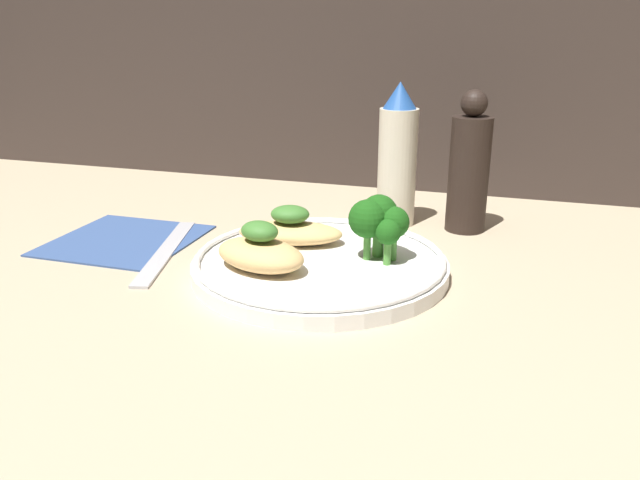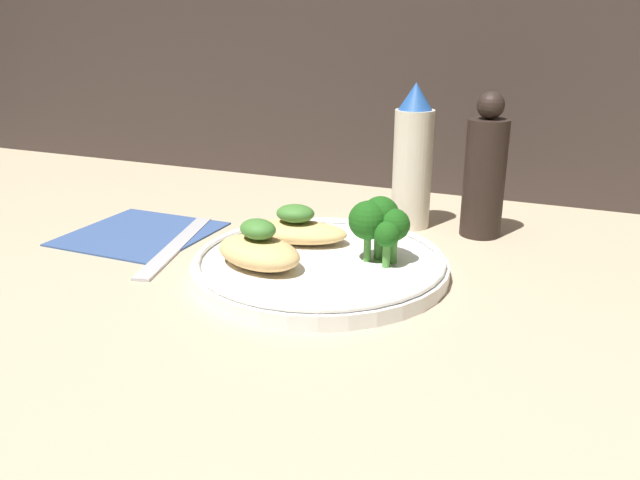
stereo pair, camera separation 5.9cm
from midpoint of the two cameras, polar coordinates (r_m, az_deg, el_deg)
The scene contains 9 objects.
ground_plane at distance 60.49cm, azimuth 2.80°, elevation -3.54°, with size 180.00×180.00×1.00cm, color tan.
plate at distance 59.93cm, azimuth 2.82°, elevation -2.22°, with size 24.59×24.59×2.00cm.
grilled_meat_front at distance 57.63cm, azimuth -2.73°, elevation -0.93°, with size 10.35×8.10×4.56cm.
grilled_meat_middle at distance 64.10cm, azimuth 0.38°, elevation 0.98°, with size 11.51×6.84×3.98cm.
broccoli_bunch at distance 58.90cm, azimuth 8.47°, elevation 1.50°, with size 5.72×5.10×6.15cm.
sauce_bottle at distance 73.38cm, azimuth 10.78°, elevation 7.19°, with size 4.50×4.50×16.68cm.
pepper_grinder at distance 72.25cm, azimuth 17.14°, elevation 5.89°, with size 4.56×4.56×16.06cm.
fork at distance 68.18cm, azimuth -10.63°, elevation -0.45°, with size 6.84×19.00×0.60cm.
napkin at distance 73.14cm, azimuth -13.91°, elevation 0.59°, with size 14.95×14.95×0.40cm.
Camera 2 is at (22.13, -51.26, 22.97)cm, focal length 35.00 mm.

